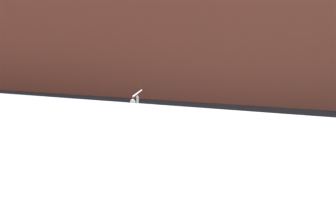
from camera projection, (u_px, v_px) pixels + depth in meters
ground_plane at (181, 179)px, 6.32m from camera, size 80.00×80.00×0.00m
sidewalk_slab at (199, 142)px, 7.95m from camera, size 36.00×3.50×0.01m
brick_building_wall at (223, 13)px, 10.48m from camera, size 36.00×0.50×4.98m
motorcycle_purple at (174, 125)px, 7.77m from camera, size 2.01×0.58×1.03m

